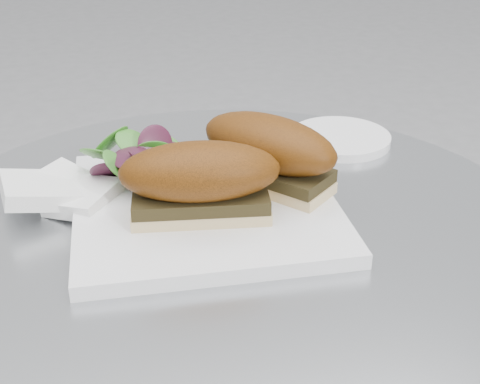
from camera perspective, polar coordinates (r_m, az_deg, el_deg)
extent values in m
cylinder|color=#B1B4B8|center=(0.70, -1.19, -3.88)|extent=(0.70, 0.70, 0.02)
cube|color=white|center=(0.72, -3.02, -1.17)|extent=(0.30, 0.30, 0.02)
cube|color=beige|center=(0.69, -3.35, -1.58)|extent=(0.15, 0.08, 0.01)
cube|color=black|center=(0.68, -3.38, -0.59)|extent=(0.15, 0.08, 0.01)
ellipsoid|color=#5E2D08|center=(0.67, -3.45, 1.76)|extent=(0.17, 0.10, 0.06)
cube|color=beige|center=(0.75, 2.39, 1.07)|extent=(0.13, 0.15, 0.01)
cube|color=black|center=(0.74, 2.41, 2.00)|extent=(0.13, 0.15, 0.01)
ellipsoid|color=#5E2D08|center=(0.73, 2.46, 4.20)|extent=(0.16, 0.18, 0.06)
cylinder|color=white|center=(0.91, 8.53, 4.55)|extent=(0.13, 0.13, 0.01)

